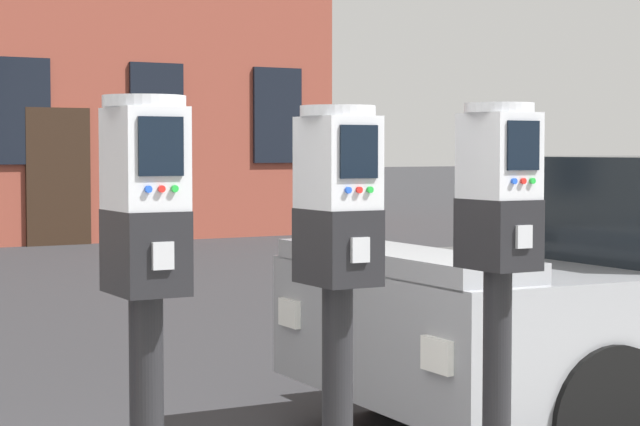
{
  "coord_description": "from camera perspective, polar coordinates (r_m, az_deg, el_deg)",
  "views": [
    {
      "loc": [
        -1.42,
        -2.98,
        1.45
      ],
      "look_at": [
        0.26,
        -0.09,
        1.27
      ],
      "focal_mm": 64.31,
      "sensor_mm": 36.0,
      "label": 1
    }
  ],
  "objects": [
    {
      "name": "parking_meter_near_kerb",
      "position": [
        3.02,
        -8.67,
        -2.81
      ],
      "size": [
        0.22,
        0.25,
        1.45
      ],
      "rotation": [
        0.0,
        0.0,
        -1.59
      ],
      "color": "black",
      "rests_on": "sidewalk_slab"
    },
    {
      "name": "parking_meter_twin_adjacent",
      "position": [
        3.28,
        0.89,
        -2.48
      ],
      "size": [
        0.22,
        0.25,
        1.44
      ],
      "rotation": [
        0.0,
        0.0,
        -1.59
      ],
      "color": "black",
      "rests_on": "sidewalk_slab"
    },
    {
      "name": "parking_meter_end_of_row",
      "position": [
        3.61,
        8.86,
        -1.78
      ],
      "size": [
        0.22,
        0.25,
        1.46
      ],
      "rotation": [
        0.0,
        0.0,
        -1.59
      ],
      "color": "black",
      "rests_on": "sidewalk_slab"
    }
  ]
}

